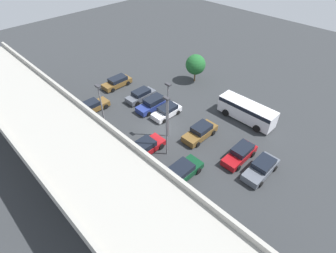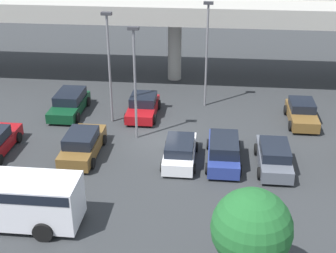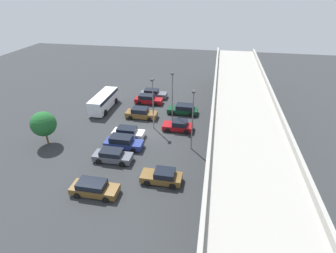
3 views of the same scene
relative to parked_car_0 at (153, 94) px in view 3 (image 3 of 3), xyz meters
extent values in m
plane|color=#2D3033|center=(12.72, 2.53, -0.73)|extent=(106.14, 106.14, 0.00)
cube|color=#9E9B93|center=(12.72, 14.53, 5.23)|extent=(49.53, 7.31, 0.90)
cube|color=#9E9B93|center=(12.72, 11.02, 5.96)|extent=(49.53, 0.30, 0.55)
cube|color=#9E9B93|center=(12.72, 18.03, 5.96)|extent=(49.53, 0.30, 0.55)
cylinder|color=#9E9B93|center=(-12.05, 14.53, 2.03)|extent=(1.17, 1.17, 5.51)
cylinder|color=#9E9B93|center=(12.72, 14.53, 2.03)|extent=(1.17, 1.17, 5.51)
cube|color=#515660|center=(0.00, 0.10, -0.16)|extent=(1.88, 4.84, 0.79)
cube|color=black|center=(0.00, -0.30, 0.53)|extent=(1.73, 2.41, 0.59)
cylinder|color=black|center=(-0.96, 1.60, -0.41)|extent=(0.22, 0.65, 0.65)
cylinder|color=black|center=(0.96, 1.60, -0.41)|extent=(0.22, 0.65, 0.65)
cylinder|color=black|center=(-0.96, -1.41, -0.41)|extent=(0.22, 0.65, 0.65)
cylinder|color=black|center=(0.96, -1.41, -0.41)|extent=(0.22, 0.65, 0.65)
cube|color=maroon|center=(2.77, -0.11, -0.17)|extent=(1.76, 4.77, 0.75)
cube|color=black|center=(2.77, -0.52, 0.53)|extent=(1.62, 2.51, 0.65)
cylinder|color=black|center=(1.87, 1.37, -0.40)|extent=(0.22, 0.67, 0.67)
cylinder|color=black|center=(3.68, 1.37, -0.40)|extent=(0.22, 0.67, 0.67)
cylinder|color=black|center=(1.87, -1.59, -0.40)|extent=(0.22, 0.67, 0.67)
cylinder|color=black|center=(3.68, -1.59, -0.40)|extent=(0.22, 0.67, 0.67)
cube|color=#0C381E|center=(5.64, 6.24, -0.19)|extent=(1.98, 4.79, 0.69)
cube|color=black|center=(5.64, 6.61, 0.49)|extent=(1.82, 2.77, 0.67)
cylinder|color=black|center=(6.65, 4.76, -0.38)|extent=(0.22, 0.71, 0.71)
cylinder|color=black|center=(4.63, 4.76, -0.38)|extent=(0.22, 0.71, 0.71)
cylinder|color=black|center=(6.65, 7.73, -0.38)|extent=(0.22, 0.71, 0.71)
cylinder|color=black|center=(4.63, 7.73, -0.38)|extent=(0.22, 0.71, 0.71)
cube|color=brown|center=(8.33, 0.13, -0.16)|extent=(1.89, 4.86, 0.79)
cube|color=black|center=(8.33, -0.10, 0.57)|extent=(1.74, 2.40, 0.66)
cylinder|color=black|center=(7.37, 1.64, -0.41)|extent=(0.22, 0.65, 0.65)
cylinder|color=black|center=(9.30, 1.64, -0.41)|extent=(0.22, 0.65, 0.65)
cylinder|color=black|center=(7.37, -1.37, -0.41)|extent=(0.22, 0.65, 0.65)
cylinder|color=black|center=(9.30, -1.37, -0.41)|extent=(0.22, 0.65, 0.65)
cube|color=maroon|center=(11.14, 6.34, -0.21)|extent=(1.96, 4.32, 0.66)
cube|color=black|center=(11.14, 6.61, 0.45)|extent=(1.80, 2.06, 0.66)
cylinder|color=black|center=(12.14, 5.00, -0.37)|extent=(0.22, 0.71, 0.71)
cylinder|color=black|center=(10.14, 5.00, -0.37)|extent=(0.22, 0.71, 0.71)
cylinder|color=black|center=(12.14, 7.68, -0.37)|extent=(0.22, 0.71, 0.71)
cylinder|color=black|center=(10.14, 7.68, -0.37)|extent=(0.22, 0.71, 0.71)
cube|color=silver|center=(14.36, -0.01, -0.20)|extent=(1.78, 4.33, 0.73)
cube|color=black|center=(14.36, -0.19, 0.45)|extent=(1.64, 2.52, 0.57)
cylinder|color=black|center=(13.45, 1.33, -0.43)|extent=(0.22, 0.60, 0.60)
cylinder|color=black|center=(15.27, 1.33, -0.43)|extent=(0.22, 0.60, 0.60)
cylinder|color=black|center=(13.45, -1.35, -0.43)|extent=(0.22, 0.60, 0.60)
cylinder|color=black|center=(15.27, -1.35, -0.43)|extent=(0.22, 0.60, 0.60)
cube|color=navy|center=(16.98, 0.23, -0.17)|extent=(1.82, 4.88, 0.76)
cube|color=black|center=(16.98, -0.06, 0.57)|extent=(1.68, 2.76, 0.72)
cylinder|color=black|center=(16.04, 1.74, -0.41)|extent=(0.22, 0.65, 0.65)
cylinder|color=black|center=(17.91, 1.74, -0.41)|extent=(0.22, 0.65, 0.65)
cylinder|color=black|center=(16.04, -1.28, -0.41)|extent=(0.22, 0.65, 0.65)
cylinder|color=black|center=(17.91, -1.28, -0.41)|extent=(0.22, 0.65, 0.65)
cube|color=#515660|center=(19.93, -0.11, -0.17)|extent=(1.78, 4.61, 0.73)
cube|color=black|center=(19.93, -0.24, 0.47)|extent=(1.63, 2.54, 0.57)
cylinder|color=black|center=(19.02, 1.32, -0.38)|extent=(0.22, 0.70, 0.70)
cylinder|color=black|center=(20.84, 1.32, -0.38)|extent=(0.22, 0.70, 0.70)
cylinder|color=black|center=(19.02, -1.54, -0.38)|extent=(0.22, 0.70, 0.70)
cylinder|color=black|center=(20.84, -1.54, -0.38)|extent=(0.22, 0.70, 0.70)
cube|color=brown|center=(22.52, 6.31, -0.18)|extent=(1.81, 4.34, 0.72)
cube|color=black|center=(22.52, 6.68, 0.48)|extent=(1.67, 2.10, 0.60)
cylinder|color=black|center=(23.45, 4.97, -0.38)|extent=(0.22, 0.69, 0.69)
cylinder|color=black|center=(21.59, 4.97, -0.38)|extent=(0.22, 0.69, 0.69)
cylinder|color=black|center=(23.45, 7.66, -0.38)|extent=(0.22, 0.69, 0.69)
cylinder|color=black|center=(21.59, 7.66, -0.38)|extent=(0.22, 0.69, 0.69)
cube|color=brown|center=(25.52, 0.14, -0.19)|extent=(1.84, 4.80, 0.72)
cube|color=black|center=(25.52, -0.11, 0.46)|extent=(1.69, 2.78, 0.59)
cylinder|color=black|center=(24.58, 1.63, -0.41)|extent=(0.22, 0.64, 0.64)
cylinder|color=black|center=(26.46, 1.63, -0.41)|extent=(0.22, 0.64, 0.64)
cylinder|color=black|center=(24.58, -1.35, -0.41)|extent=(0.22, 0.64, 0.64)
cylinder|color=black|center=(26.46, -1.35, -0.41)|extent=(0.22, 0.64, 0.64)
cube|color=silver|center=(6.28, -6.90, 0.67)|extent=(7.68, 2.24, 2.26)
cube|color=black|center=(6.28, -6.90, 1.47)|extent=(7.53, 2.29, 0.50)
cylinder|color=black|center=(8.66, -5.75, -0.25)|extent=(0.97, 0.29, 0.97)
cylinder|color=black|center=(8.66, -8.04, -0.25)|extent=(0.97, 0.29, 0.97)
cylinder|color=black|center=(3.89, -5.75, -0.25)|extent=(0.97, 0.29, 0.97)
cylinder|color=black|center=(3.89, -8.04, -0.25)|extent=(0.97, 0.29, 0.97)
cylinder|color=slate|center=(9.10, 5.15, 3.07)|extent=(0.16, 0.16, 7.60)
cube|color=#333338|center=(9.10, 5.15, 6.97)|extent=(0.70, 0.35, 0.20)
cylinder|color=slate|center=(11.25, 2.79, 2.91)|extent=(0.16, 0.16, 7.28)
cube|color=#333338|center=(11.25, 2.79, 6.65)|extent=(0.70, 0.35, 0.20)
cylinder|color=slate|center=(15.60, 8.74, 3.12)|extent=(0.16, 0.16, 7.71)
cube|color=#333338|center=(15.60, 8.74, 7.08)|extent=(0.70, 0.35, 0.20)
cylinder|color=brown|center=(17.89, -9.96, 0.06)|extent=(0.24, 0.24, 1.59)
sphere|color=#1E5B28|center=(17.89, -9.96, 2.21)|extent=(3.18, 3.18, 3.18)
camera|label=1|loc=(-6.19, 20.12, 21.11)|focal=28.00mm
camera|label=2|loc=(16.18, -24.64, 13.54)|focal=50.00mm
camera|label=3|loc=(43.68, 11.02, 18.04)|focal=28.00mm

